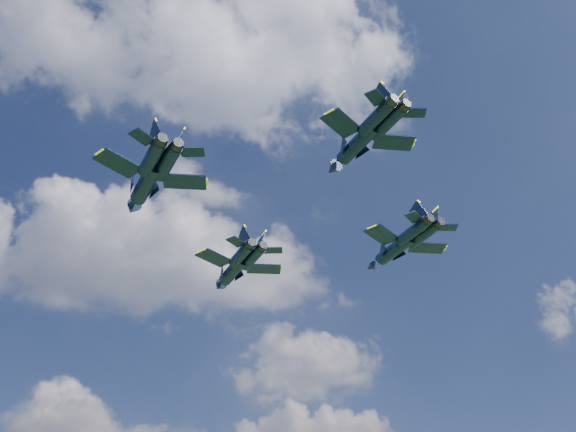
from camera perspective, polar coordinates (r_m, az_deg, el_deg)
The scene contains 4 objects.
jet_lead at distance 102.01m, azimuth -4.96°, elevation -4.88°, with size 13.39×18.40×4.35m.
jet_left at distance 80.47m, azimuth -12.57°, elevation 2.74°, with size 13.12×18.13×4.29m.
jet_right at distance 96.67m, azimuth 9.36°, elevation -2.95°, with size 13.00×18.03×4.27m.
jet_slot at distance 70.20m, azimuth 6.04°, elevation 6.30°, with size 10.68×14.82×3.51m.
Camera 1 is at (-7.90, -62.16, 19.17)m, focal length 40.00 mm.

